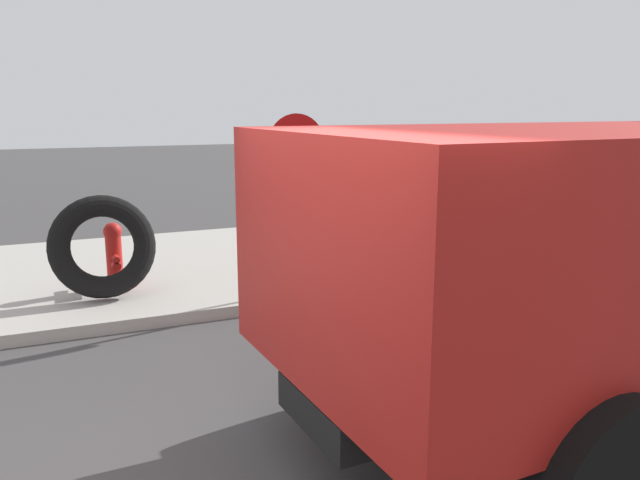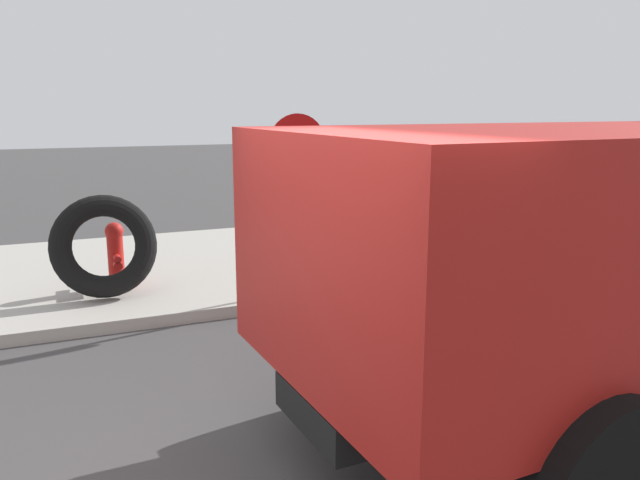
% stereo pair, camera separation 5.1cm
% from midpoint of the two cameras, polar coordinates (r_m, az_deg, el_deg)
% --- Properties ---
extents(sidewalk_curb, '(36.00, 5.00, 0.15)m').
position_cam_midpoint_polar(sidewalk_curb, '(10.07, -18.01, -2.89)').
color(sidewalk_curb, '#ADA89E').
rests_on(sidewalk_curb, ground).
extents(fire_hydrant, '(0.24, 0.55, 0.90)m').
position_cam_midpoint_polar(fire_hydrant, '(8.88, -17.74, -1.14)').
color(fire_hydrant, red).
rests_on(fire_hydrant, sidewalk_curb).
extents(loose_tire, '(1.33, 0.67, 1.34)m').
position_cam_midpoint_polar(loose_tire, '(8.45, -18.68, -0.52)').
color(loose_tire, black).
rests_on(loose_tire, sidewalk_curb).
extents(stop_sign, '(0.76, 0.08, 2.31)m').
position_cam_midpoint_polar(stop_sign, '(8.11, -1.88, 6.33)').
color(stop_sign, gray).
rests_on(stop_sign, sidewalk_curb).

